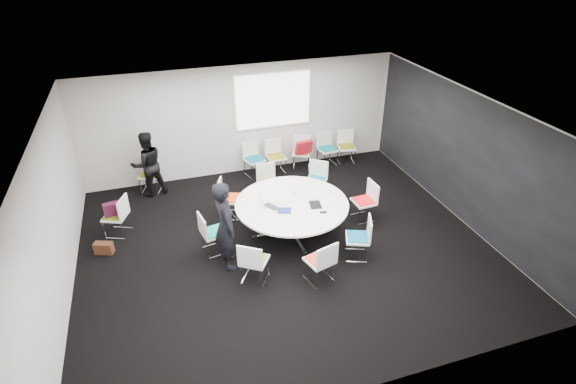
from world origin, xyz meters
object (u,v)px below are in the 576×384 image
object	(u,v)px
conference_table	(292,210)
chair_ring_b	(316,187)
cup	(295,191)
chair_back_c	(301,158)
person_back	(148,164)
maroon_bag	(114,209)
person_main	(226,225)
chair_ring_f	(254,268)
chair_back_e	(346,153)
chair_ring_d	(230,205)
chair_back_b	(276,163)
chair_ring_e	(214,240)
chair_back_d	(327,155)
chair_ring_c	(269,189)
brown_bag	(104,248)
chair_person_back	(151,180)
laptop	(273,206)
chair_ring_a	(363,208)
chair_ring_g	(320,268)
chair_spare_left	(118,223)
chair_back_a	(255,165)
chair_ring_h	(358,245)

from	to	relation	value
conference_table	chair_ring_b	world-z (taller)	chair_ring_b
cup	chair_back_c	bearing A→B (deg)	67.47
person_back	maroon_bag	size ratio (longest dim) A/B	3.99
person_main	maroon_bag	xyz separation A→B (m)	(-2.01, 1.69, -0.27)
chair_ring_f	chair_back_e	world-z (taller)	same
chair_ring_d	chair_back_b	xyz separation A→B (m)	(1.58, 1.69, 0.00)
chair_ring_b	chair_ring_e	size ratio (longest dim) A/B	1.00
chair_ring_f	chair_back_d	bearing A→B (deg)	86.70
chair_ring_b	chair_back_d	xyz separation A→B (m)	(0.91, 1.53, 0.00)
chair_ring_c	chair_ring_b	bearing A→B (deg)	166.14
chair_ring_f	brown_bag	size ratio (longest dim) A/B	2.44
cup	chair_ring_d	bearing A→B (deg)	152.01
chair_person_back	laptop	xyz separation A→B (m)	(2.32, -2.75, 0.47)
brown_bag	chair_ring_a	bearing A→B (deg)	-4.85
conference_table	chair_ring_g	bearing A→B (deg)	-89.63
chair_ring_d	chair_ring_g	distance (m)	2.85
chair_spare_left	conference_table	bearing A→B (deg)	-83.98
chair_ring_f	chair_spare_left	world-z (taller)	same
chair_ring_d	chair_person_back	size ratio (longest dim) A/B	1.00
chair_ring_a	chair_ring_c	size ratio (longest dim) A/B	1.00
conference_table	chair_back_d	size ratio (longest dim) A/B	2.64
chair_ring_g	person_back	bearing A→B (deg)	107.65
chair_back_a	chair_back_d	world-z (taller)	same
chair_ring_f	person_main	size ratio (longest dim) A/B	0.49
chair_ring_f	chair_spare_left	xyz separation A→B (m)	(-2.36, 2.29, 0.00)
chair_ring_c	chair_back_d	xyz separation A→B (m)	(2.02, 1.32, 0.00)
chair_ring_c	laptop	distance (m)	1.54
chair_ring_a	chair_person_back	size ratio (longest dim) A/B	1.00
chair_ring_a	chair_back_d	xyz separation A→B (m)	(0.25, 2.74, 0.00)
brown_bag	cup	bearing A→B (deg)	-1.79
chair_ring_f	brown_bag	xyz separation A→B (m)	(-2.65, 1.69, -0.16)
chair_back_c	chair_spare_left	world-z (taller)	same
chair_back_d	chair_ring_f	bearing A→B (deg)	46.13
chair_back_c	chair_back_d	xyz separation A→B (m)	(0.74, -0.02, 0.00)
chair_ring_a	chair_back_c	distance (m)	2.80
laptop	person_back	bearing A→B (deg)	11.40
chair_ring_c	brown_bag	world-z (taller)	chair_ring_c
chair_ring_c	chair_back_d	distance (m)	2.41
chair_person_back	brown_bag	world-z (taller)	chair_person_back
chair_back_c	chair_person_back	world-z (taller)	same
chair_ring_d	chair_ring_g	size ratio (longest dim) A/B	1.00
chair_ring_d	chair_back_d	size ratio (longest dim) A/B	1.00
chair_ring_h	maroon_bag	size ratio (longest dim) A/B	2.20
chair_back_d	chair_back_e	world-z (taller)	same
chair_spare_left	person_back	world-z (taller)	person_back
chair_back_c	person_main	size ratio (longest dim) A/B	0.49
chair_ring_h	chair_back_d	size ratio (longest dim) A/B	1.00
chair_back_b	chair_back_c	world-z (taller)	same
chair_ring_d	chair_person_back	world-z (taller)	same
chair_ring_d	chair_ring_f	world-z (taller)	same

